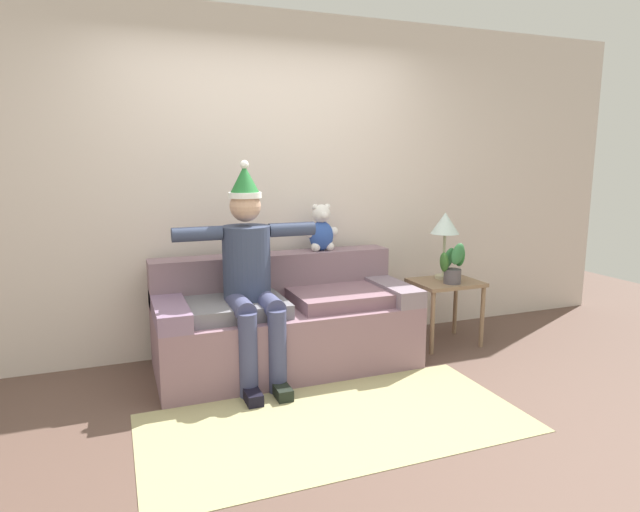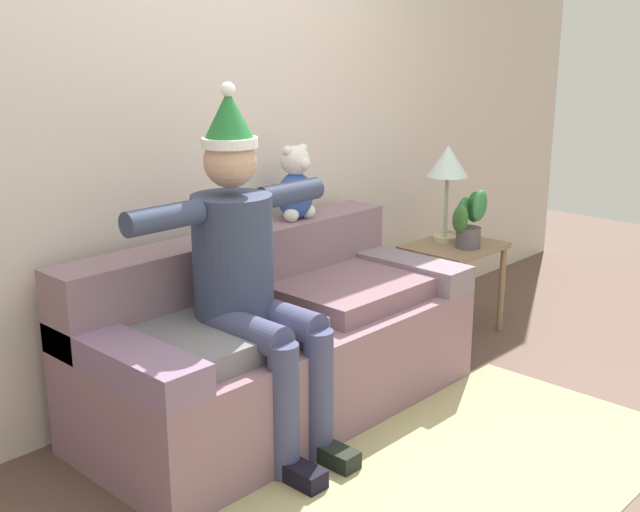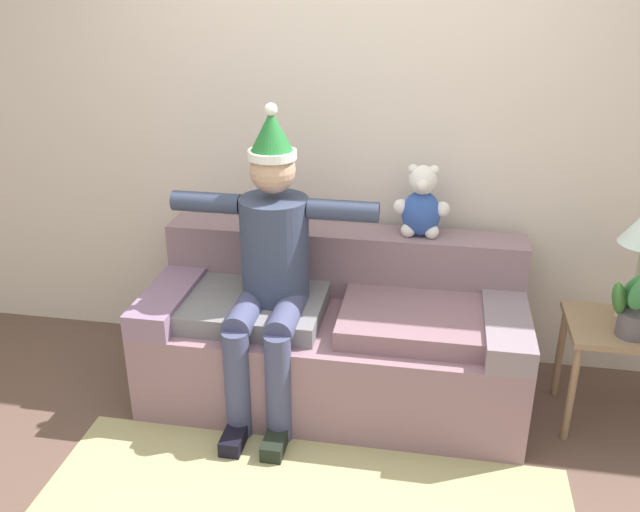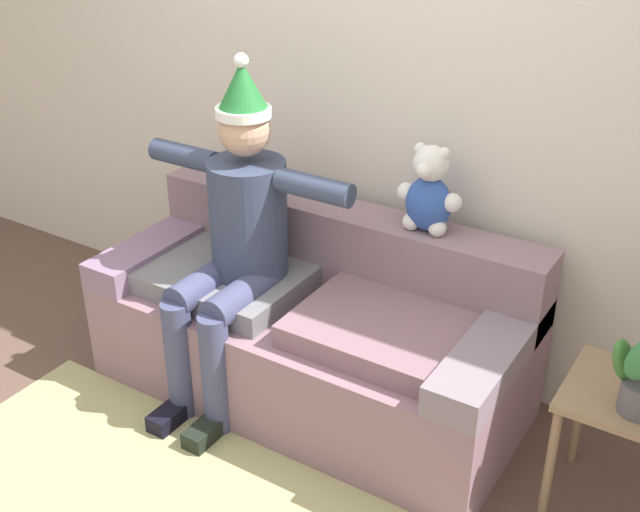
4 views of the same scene
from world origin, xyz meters
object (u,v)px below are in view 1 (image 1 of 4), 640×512
at_px(teddy_bear, 321,230).
at_px(potted_plant, 452,264).
at_px(side_table, 445,291).
at_px(table_lamp, 445,227).
at_px(couch, 285,322).
at_px(person_seated, 250,270).

bearing_deg(teddy_bear, potted_plant, -21.42).
xyz_separation_m(side_table, potted_plant, (-0.01, -0.10, 0.25)).
height_order(teddy_bear, table_lamp, teddy_bear).
relative_size(couch, side_table, 3.50).
relative_size(person_seated, potted_plant, 4.26).
height_order(side_table, table_lamp, table_lamp).
bearing_deg(person_seated, side_table, 4.17).
bearing_deg(table_lamp, person_seated, -173.02).
relative_size(couch, teddy_bear, 5.02).
height_order(couch, teddy_bear, teddy_bear).
bearing_deg(side_table, person_seated, -175.83).
bearing_deg(person_seated, table_lamp, 6.98).
distance_m(teddy_bear, table_lamp, 1.06).
xyz_separation_m(couch, person_seated, (-0.30, -0.16, 0.46)).
bearing_deg(side_table, teddy_bear, 163.70).
distance_m(person_seated, potted_plant, 1.70).
xyz_separation_m(teddy_bear, side_table, (1.01, -0.29, -0.53)).
height_order(person_seated, teddy_bear, person_seated).
height_order(person_seated, potted_plant, person_seated).
height_order(couch, table_lamp, table_lamp).
bearing_deg(teddy_bear, side_table, -16.30).
height_order(teddy_bear, side_table, teddy_bear).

